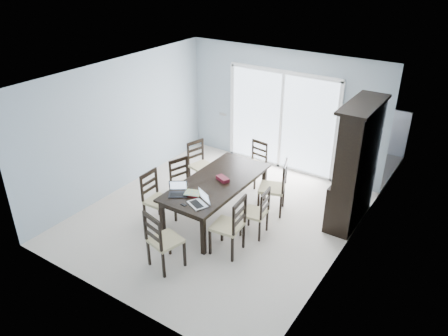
# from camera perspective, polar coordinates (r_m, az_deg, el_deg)

# --- Properties ---
(floor) EXTENTS (5.00, 5.00, 0.00)m
(floor) POSITION_cam_1_polar(r_m,az_deg,el_deg) (8.04, -0.93, -6.38)
(floor) COLOR beige
(floor) RESTS_ON ground
(ceiling) EXTENTS (5.00, 5.00, 0.00)m
(ceiling) POSITION_cam_1_polar(r_m,az_deg,el_deg) (6.96, -1.09, 11.79)
(ceiling) COLOR white
(ceiling) RESTS_ON back_wall
(back_wall) EXTENTS (4.50, 0.02, 2.60)m
(back_wall) POSITION_cam_1_polar(r_m,az_deg,el_deg) (9.42, 7.66, 7.41)
(back_wall) COLOR #92A3AF
(back_wall) RESTS_ON floor
(wall_left) EXTENTS (0.02, 5.00, 2.60)m
(wall_left) POSITION_cam_1_polar(r_m,az_deg,el_deg) (8.77, -13.30, 5.41)
(wall_left) COLOR #92A3AF
(wall_left) RESTS_ON floor
(wall_right) EXTENTS (0.02, 5.00, 2.60)m
(wall_right) POSITION_cam_1_polar(r_m,az_deg,el_deg) (6.54, 15.53, -2.62)
(wall_right) COLOR #92A3AF
(wall_right) RESTS_ON floor
(balcony) EXTENTS (4.50, 2.00, 0.10)m
(balcony) POSITION_cam_1_polar(r_m,az_deg,el_deg) (10.78, 9.59, 2.10)
(balcony) COLOR gray
(balcony) RESTS_ON ground
(railing) EXTENTS (4.50, 0.06, 1.10)m
(railing) POSITION_cam_1_polar(r_m,az_deg,el_deg) (11.41, 11.94, 6.59)
(railing) COLOR #99999E
(railing) RESTS_ON balcony
(dining_table) EXTENTS (1.00, 2.20, 0.75)m
(dining_table) POSITION_cam_1_polar(r_m,az_deg,el_deg) (7.69, -0.96, -2.19)
(dining_table) COLOR black
(dining_table) RESTS_ON floor
(china_hutch) EXTENTS (0.50, 1.38, 2.20)m
(china_hutch) POSITION_cam_1_polar(r_m,az_deg,el_deg) (7.78, 16.81, 0.22)
(china_hutch) COLOR black
(china_hutch) RESTS_ON floor
(sliding_door) EXTENTS (2.52, 0.05, 2.18)m
(sliding_door) POSITION_cam_1_polar(r_m,az_deg,el_deg) (9.47, 7.52, 6.16)
(sliding_door) COLOR silver
(sliding_door) RESTS_ON floor
(chair_left_near) EXTENTS (0.44, 0.43, 1.12)m
(chair_left_near) POSITION_cam_1_polar(r_m,az_deg,el_deg) (7.70, -9.06, -3.20)
(chair_left_near) COLOR black
(chair_left_near) RESTS_ON floor
(chair_left_mid) EXTENTS (0.52, 0.52, 1.08)m
(chair_left_mid) POSITION_cam_1_polar(r_m,az_deg,el_deg) (8.16, -5.51, -1.33)
(chair_left_mid) COLOR black
(chair_left_mid) RESTS_ON floor
(chair_left_far) EXTENTS (0.52, 0.51, 1.09)m
(chair_left_far) POSITION_cam_1_polar(r_m,az_deg,el_deg) (8.85, -3.30, 1.19)
(chair_left_far) COLOR black
(chair_left_far) RESTS_ON floor
(chair_right_near) EXTENTS (0.49, 0.48, 1.18)m
(chair_right_near) POSITION_cam_1_polar(r_m,az_deg,el_deg) (6.83, 1.16, -6.84)
(chair_right_near) COLOR black
(chair_right_near) RESTS_ON floor
(chair_right_mid) EXTENTS (0.43, 0.42, 1.01)m
(chair_right_mid) POSITION_cam_1_polar(r_m,az_deg,el_deg) (7.32, 4.65, -5.22)
(chair_right_mid) COLOR black
(chair_right_mid) RESTS_ON floor
(chair_right_far) EXTENTS (0.58, 0.57, 1.19)m
(chair_right_far) POSITION_cam_1_polar(r_m,az_deg,el_deg) (7.93, 7.04, -1.78)
(chair_right_far) COLOR black
(chair_right_far) RESTS_ON floor
(chair_end_near) EXTENTS (0.53, 0.54, 1.15)m
(chair_end_near) POSITION_cam_1_polar(r_m,az_deg,el_deg) (6.59, -8.42, -8.71)
(chair_end_near) COLOR black
(chair_end_near) RESTS_ON floor
(chair_end_far) EXTENTS (0.44, 0.45, 1.04)m
(chair_end_far) POSITION_cam_1_polar(r_m,az_deg,el_deg) (8.96, 4.25, 1.30)
(chair_end_far) COLOR black
(chair_end_far) RESTS_ON floor
(laptop_dark) EXTENTS (0.38, 0.35, 0.21)m
(laptop_dark) POSITION_cam_1_polar(r_m,az_deg,el_deg) (7.25, -6.04, -3.17)
(laptop_dark) COLOR black
(laptop_dark) RESTS_ON dining_table
(laptop_silver) EXTENTS (0.39, 0.34, 0.22)m
(laptop_silver) POSITION_cam_1_polar(r_m,az_deg,el_deg) (6.95, -3.51, -4.44)
(laptop_silver) COLOR #B5B5B7
(laptop_silver) RESTS_ON dining_table
(book_stack) EXTENTS (0.32, 0.28, 0.04)m
(book_stack) POSITION_cam_1_polar(r_m,az_deg,el_deg) (7.25, -4.12, -3.35)
(book_stack) COLOR maroon
(book_stack) RESTS_ON dining_table
(cell_phone) EXTENTS (0.10, 0.06, 0.01)m
(cell_phone) POSITION_cam_1_polar(r_m,az_deg,el_deg) (6.99, -5.29, -4.81)
(cell_phone) COLOR black
(cell_phone) RESTS_ON dining_table
(game_box) EXTENTS (0.29, 0.22, 0.06)m
(game_box) POSITION_cam_1_polar(r_m,az_deg,el_deg) (7.65, -0.18, -1.42)
(game_box) COLOR #4E0F1F
(game_box) RESTS_ON dining_table
(hot_tub) EXTENTS (2.04, 1.88, 0.95)m
(hot_tub) POSITION_cam_1_polar(r_m,az_deg,el_deg) (10.81, 5.68, 5.49)
(hot_tub) COLOR maroon
(hot_tub) RESTS_ON balcony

